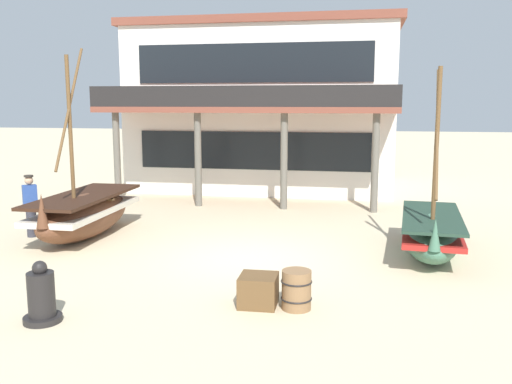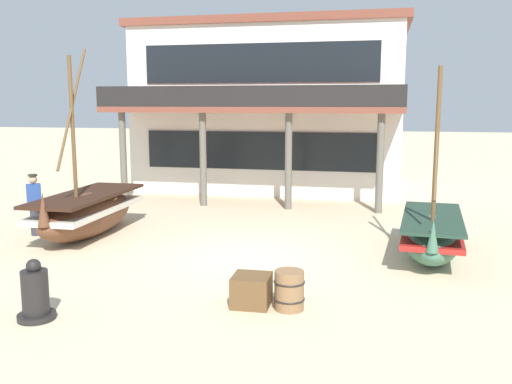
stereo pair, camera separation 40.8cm
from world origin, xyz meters
TOP-DOWN VIEW (x-y plane):
  - ground_plane at (0.00, 0.00)m, footprint 120.00×120.00m
  - fishing_boat_near_left at (-4.74, 1.13)m, footprint 1.56×4.29m
  - fishing_boat_centre_large at (4.23, 1.04)m, footprint 1.63×3.95m
  - fisherman_by_hull at (-6.17, 0.89)m, footprint 0.42×0.40m
  - capstan_winch at (-2.57, -4.43)m, footprint 0.63×0.63m
  - wooden_barrel at (1.50, -3.05)m, footprint 0.56×0.56m
  - cargo_crate at (0.81, -3.01)m, footprint 0.68×0.68m
  - harbor_building_main at (-1.53, 11.47)m, footprint 10.98×9.24m

SIDE VIEW (x-z plane):
  - ground_plane at x=0.00m, z-range 0.00..0.00m
  - cargo_crate at x=0.81m, z-range 0.00..0.56m
  - wooden_barrel at x=1.50m, z-range 0.00..0.70m
  - capstan_winch at x=-2.57m, z-range -0.10..0.94m
  - fishing_boat_centre_large at x=4.23m, z-range -1.65..2.74m
  - fishing_boat_near_left at x=-4.74m, z-range -1.86..3.15m
  - fisherman_by_hull at x=-6.17m, z-range -0.01..1.68m
  - harbor_building_main at x=-1.53m, z-range 0.01..6.82m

